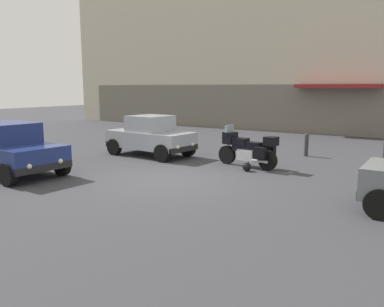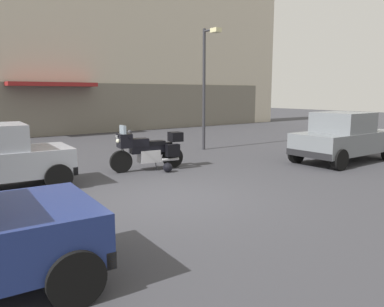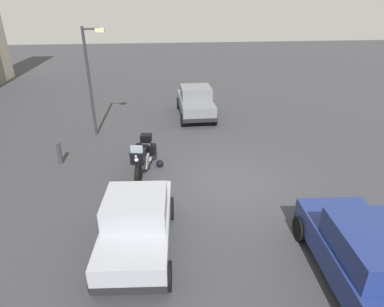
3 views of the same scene
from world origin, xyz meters
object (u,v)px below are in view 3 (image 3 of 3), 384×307
Objects in this scene: streetlamp_curbside at (92,72)px; helmet at (160,164)px; car_hatchback_near at (196,102)px; car_sedan_far at (375,265)px; motorcycle at (142,156)px; bollard_curbside at (59,152)px; car_compact_side at (137,224)px.

helmet is at bearing -142.87° from streetlamp_curbside.
car_hatchback_near is (5.63, -2.03, 0.67)m from helmet.
helmet is 7.63m from car_sedan_far.
streetlamp_curbside reaches higher than motorcycle.
motorcycle is 0.48× the size of streetlamp_curbside.
helmet is at bearing -101.27° from bollard_curbside.
car_sedan_far reaches higher than motorcycle.
bollard_curbside is at bearing 159.81° from streetlamp_curbside.
car_compact_side reaches higher than motorcycle.
motorcycle is 0.63× the size of car_compact_side.
car_sedan_far is 0.99× the size of streetlamp_curbside.
car_compact_side is 0.76× the size of streetlamp_curbside.
streetlamp_curbside is at bearing 113.38° from car_hatchback_near.
car_sedan_far is at bearing -107.12° from car_compact_side.
bollard_curbside is (1.01, 3.16, -0.15)m from motorcycle.
car_hatchback_near is (5.88, -2.64, 0.19)m from motorcycle.
streetlamp_curbside is (3.85, 2.12, 2.25)m from motorcycle.
helmet is at bearing 38.00° from car_sedan_far.
car_compact_side is (-4.11, 0.01, 0.15)m from motorcycle.
motorcycle is 4.11m from car_compact_side.
car_compact_side is (-10.00, 2.65, -0.04)m from car_hatchback_near.
bollard_curbside is at bearing -98.35° from motorcycle.
bollard_curbside is (5.12, 3.16, -0.30)m from car_compact_side.
car_compact_side is at bearing -148.34° from bollard_curbside.
streetlamp_curbside reaches higher than bollard_curbside.
streetlamp_curbside reaches higher than car_compact_side.
motorcycle is 6.45m from car_hatchback_near.
car_compact_side is at bearing 165.43° from car_hatchback_near.
streetlamp_curbside is at bearing -20.19° from bollard_curbside.
car_hatchback_near is 10.34m from car_compact_side.
car_hatchback_near is at bearing -10.50° from car_compact_side.
car_sedan_far reaches higher than bollard_curbside.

